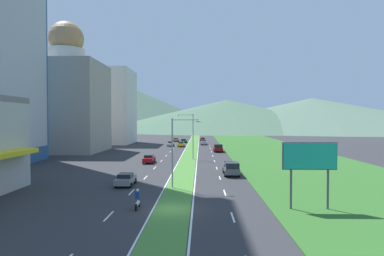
% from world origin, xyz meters
% --- Properties ---
extents(ground_plane, '(600.00, 600.00, 0.00)m').
position_xyz_m(ground_plane, '(0.00, 0.00, 0.00)').
color(ground_plane, '#2D2D30').
extents(grass_median, '(3.20, 240.00, 0.06)m').
position_xyz_m(grass_median, '(0.00, 60.00, 0.03)').
color(grass_median, '#477F33').
rests_on(grass_median, ground_plane).
extents(grass_verge_right, '(24.00, 240.00, 0.06)m').
position_xyz_m(grass_verge_right, '(20.60, 60.00, 0.03)').
color(grass_verge_right, '#2D6023').
rests_on(grass_verge_right, ground_plane).
extents(lane_dash_left_2, '(0.16, 2.80, 0.01)m').
position_xyz_m(lane_dash_left_2, '(-5.10, -2.11, 0.01)').
color(lane_dash_left_2, silver).
rests_on(lane_dash_left_2, ground_plane).
extents(lane_dash_left_3, '(0.16, 2.80, 0.01)m').
position_xyz_m(lane_dash_left_3, '(-5.10, 6.84, 0.01)').
color(lane_dash_left_3, silver).
rests_on(lane_dash_left_3, ground_plane).
extents(lane_dash_left_4, '(0.16, 2.80, 0.01)m').
position_xyz_m(lane_dash_left_4, '(-5.10, 15.78, 0.01)').
color(lane_dash_left_4, silver).
rests_on(lane_dash_left_4, ground_plane).
extents(lane_dash_left_5, '(0.16, 2.80, 0.01)m').
position_xyz_m(lane_dash_left_5, '(-5.10, 24.73, 0.01)').
color(lane_dash_left_5, silver).
rests_on(lane_dash_left_5, ground_plane).
extents(lane_dash_left_6, '(0.16, 2.80, 0.01)m').
position_xyz_m(lane_dash_left_6, '(-5.10, 33.67, 0.01)').
color(lane_dash_left_6, silver).
rests_on(lane_dash_left_6, ground_plane).
extents(lane_dash_left_7, '(0.16, 2.80, 0.01)m').
position_xyz_m(lane_dash_left_7, '(-5.10, 42.62, 0.01)').
color(lane_dash_left_7, silver).
rests_on(lane_dash_left_7, ground_plane).
extents(lane_dash_left_8, '(0.16, 2.80, 0.01)m').
position_xyz_m(lane_dash_left_8, '(-5.10, 51.56, 0.01)').
color(lane_dash_left_8, silver).
rests_on(lane_dash_left_8, ground_plane).
extents(lane_dash_left_9, '(0.16, 2.80, 0.01)m').
position_xyz_m(lane_dash_left_9, '(-5.10, 60.51, 0.01)').
color(lane_dash_left_9, silver).
rests_on(lane_dash_left_9, ground_plane).
extents(lane_dash_left_10, '(0.16, 2.80, 0.01)m').
position_xyz_m(lane_dash_left_10, '(-5.10, 69.45, 0.01)').
color(lane_dash_left_10, silver).
rests_on(lane_dash_left_10, ground_plane).
extents(lane_dash_right_2, '(0.16, 2.80, 0.01)m').
position_xyz_m(lane_dash_right_2, '(5.10, -2.11, 0.01)').
color(lane_dash_right_2, silver).
rests_on(lane_dash_right_2, ground_plane).
extents(lane_dash_right_3, '(0.16, 2.80, 0.01)m').
position_xyz_m(lane_dash_right_3, '(5.10, 6.84, 0.01)').
color(lane_dash_right_3, silver).
rests_on(lane_dash_right_3, ground_plane).
extents(lane_dash_right_4, '(0.16, 2.80, 0.01)m').
position_xyz_m(lane_dash_right_4, '(5.10, 15.78, 0.01)').
color(lane_dash_right_4, silver).
rests_on(lane_dash_right_4, ground_plane).
extents(lane_dash_right_5, '(0.16, 2.80, 0.01)m').
position_xyz_m(lane_dash_right_5, '(5.10, 24.73, 0.01)').
color(lane_dash_right_5, silver).
rests_on(lane_dash_right_5, ground_plane).
extents(lane_dash_right_6, '(0.16, 2.80, 0.01)m').
position_xyz_m(lane_dash_right_6, '(5.10, 33.67, 0.01)').
color(lane_dash_right_6, silver).
rests_on(lane_dash_right_6, ground_plane).
extents(lane_dash_right_7, '(0.16, 2.80, 0.01)m').
position_xyz_m(lane_dash_right_7, '(5.10, 42.62, 0.01)').
color(lane_dash_right_7, silver).
rests_on(lane_dash_right_7, ground_plane).
extents(lane_dash_right_8, '(0.16, 2.80, 0.01)m').
position_xyz_m(lane_dash_right_8, '(5.10, 51.56, 0.01)').
color(lane_dash_right_8, silver).
rests_on(lane_dash_right_8, ground_plane).
extents(lane_dash_right_9, '(0.16, 2.80, 0.01)m').
position_xyz_m(lane_dash_right_9, '(5.10, 60.51, 0.01)').
color(lane_dash_right_9, silver).
rests_on(lane_dash_right_9, ground_plane).
extents(lane_dash_right_10, '(0.16, 2.80, 0.01)m').
position_xyz_m(lane_dash_right_10, '(5.10, 69.45, 0.01)').
color(lane_dash_right_10, silver).
rests_on(lane_dash_right_10, ground_plane).
extents(edge_line_median_left, '(0.16, 240.00, 0.01)m').
position_xyz_m(edge_line_median_left, '(-1.75, 60.00, 0.01)').
color(edge_line_median_left, silver).
rests_on(edge_line_median_left, ground_plane).
extents(edge_line_median_right, '(0.16, 240.00, 0.01)m').
position_xyz_m(edge_line_median_right, '(1.75, 60.00, 0.01)').
color(edge_line_median_right, silver).
rests_on(edge_line_median_right, ground_plane).
extents(domed_building, '(17.38, 17.38, 32.15)m').
position_xyz_m(domed_building, '(-30.75, 51.62, 12.81)').
color(domed_building, '#9E9384').
rests_on(domed_building, ground_plane).
extents(midrise_colored, '(16.32, 16.32, 24.46)m').
position_xyz_m(midrise_colored, '(-28.55, 79.44, 12.23)').
color(midrise_colored, silver).
rests_on(midrise_colored, ground_plane).
extents(hill_far_left, '(191.03, 191.03, 39.48)m').
position_xyz_m(hill_far_left, '(-67.37, 285.99, 19.74)').
color(hill_far_left, '#3D5647').
rests_on(hill_far_left, ground_plane).
extents(hill_far_center, '(202.46, 202.46, 23.71)m').
position_xyz_m(hill_far_center, '(23.08, 232.54, 11.86)').
color(hill_far_center, '#47664C').
rests_on(hill_far_center, ground_plane).
extents(hill_far_right, '(234.93, 234.93, 25.42)m').
position_xyz_m(hill_far_right, '(93.34, 239.32, 12.71)').
color(hill_far_right, '#516B56').
rests_on(hill_far_right, ground_plane).
extents(street_lamp_near, '(3.41, 0.51, 8.09)m').
position_xyz_m(street_lamp_near, '(-0.37, 9.00, 4.77)').
color(street_lamp_near, '#99999E').
rests_on(street_lamp_near, ground_plane).
extents(street_lamp_mid, '(3.48, 0.51, 9.06)m').
position_xyz_m(street_lamp_mid, '(0.54, 36.08, 5.28)').
color(street_lamp_mid, '#99999E').
rests_on(street_lamp_mid, ground_plane).
extents(billboard_roadside, '(4.81, 0.28, 5.97)m').
position_xyz_m(billboard_roadside, '(12.08, 0.29, 4.45)').
color(billboard_roadside, '#4C4C51').
rests_on(billboard_roadside, ground_plane).
extents(car_0, '(1.99, 4.29, 1.36)m').
position_xyz_m(car_0, '(-3.36, 83.18, 0.71)').
color(car_0, '#0C5128').
rests_on(car_0, ground_plane).
extents(car_1, '(1.97, 4.53, 1.40)m').
position_xyz_m(car_1, '(-6.58, 89.12, 0.74)').
color(car_1, '#C6842D').
rests_on(car_1, ground_plane).
extents(car_2, '(1.93, 4.34, 1.47)m').
position_xyz_m(car_2, '(3.19, 89.63, 0.76)').
color(car_2, maroon).
rests_on(car_2, ground_plane).
extents(car_3, '(2.00, 4.24, 1.49)m').
position_xyz_m(car_3, '(3.46, 74.13, 0.78)').
color(car_3, '#B2B2B7').
rests_on(car_3, ground_plane).
extents(car_4, '(1.92, 4.14, 1.47)m').
position_xyz_m(car_4, '(-3.29, 66.67, 0.75)').
color(car_4, yellow).
rests_on(car_4, ground_plane).
extents(car_5, '(2.01, 4.31, 1.47)m').
position_xyz_m(car_5, '(-6.59, 10.42, 0.75)').
color(car_5, slate).
rests_on(car_5, ground_plane).
extents(car_6, '(1.92, 4.04, 1.50)m').
position_xyz_m(car_6, '(-6.58, 68.68, 0.76)').
color(car_6, silver).
rests_on(car_6, ground_plane).
extents(car_7, '(1.91, 4.52, 1.53)m').
position_xyz_m(car_7, '(-7.01, 30.84, 0.78)').
color(car_7, maroon).
rests_on(car_7, ground_plane).
extents(pickup_truck_0, '(2.18, 5.40, 2.00)m').
position_xyz_m(pickup_truck_0, '(6.84, 17.94, 0.98)').
color(pickup_truck_0, '#515459').
rests_on(pickup_truck_0, ground_plane).
extents(pickup_truck_1, '(2.18, 5.40, 2.00)m').
position_xyz_m(pickup_truck_1, '(6.77, 51.65, 0.98)').
color(pickup_truck_1, maroon).
rests_on(pickup_truck_1, ground_plane).
extents(motorcycle_rider, '(0.36, 2.00, 1.80)m').
position_xyz_m(motorcycle_rider, '(-3.16, 0.21, 0.75)').
color(motorcycle_rider, black).
rests_on(motorcycle_rider, ground_plane).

